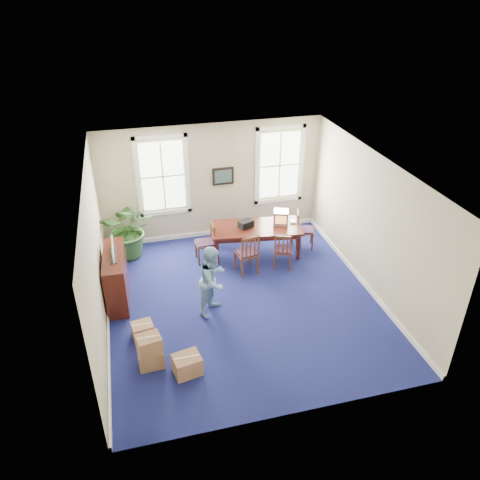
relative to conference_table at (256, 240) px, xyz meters
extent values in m
plane|color=navy|center=(-0.88, -1.94, -0.39)|extent=(6.50, 6.50, 0.00)
plane|color=white|center=(-0.88, -1.94, 2.81)|extent=(6.50, 6.50, 0.00)
plane|color=#B6AC88|center=(-0.88, 1.31, 1.21)|extent=(6.50, 0.00, 6.50)
plane|color=#B6AC88|center=(-0.88, -5.19, 1.21)|extent=(6.50, 0.00, 6.50)
plane|color=#B6AC88|center=(-3.88, -1.94, 1.21)|extent=(0.00, 6.50, 6.50)
plane|color=#B6AC88|center=(2.12, -1.94, 1.21)|extent=(0.00, 6.50, 6.50)
cube|color=white|center=(-0.88, 1.28, -0.33)|extent=(6.00, 0.04, 0.12)
cube|color=white|center=(-3.85, -1.94, -0.33)|extent=(0.04, 6.50, 0.12)
cube|color=white|center=(2.09, -1.94, -0.33)|extent=(0.04, 6.50, 0.12)
cube|color=white|center=(1.00, 0.00, 0.42)|extent=(0.18, 0.21, 0.05)
cube|color=black|center=(-0.26, 0.05, 0.49)|extent=(0.43, 0.36, 0.18)
imported|color=#6F98C0|center=(-1.56, -2.10, 0.41)|extent=(0.98, 0.99, 1.60)
cube|color=#441810|center=(-3.59, -1.14, 0.23)|extent=(0.51, 1.59, 1.24)
imported|color=#29511F|center=(-3.21, 0.71, 0.38)|extent=(1.59, 1.45, 1.55)
camera|label=1|loc=(-3.06, -10.20, 6.13)|focal=35.00mm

